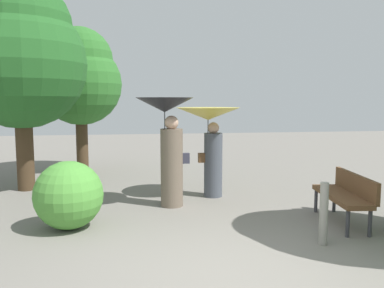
{
  "coord_description": "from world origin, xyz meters",
  "views": [
    {
      "loc": [
        -1.26,
        -4.22,
        2.03
      ],
      "look_at": [
        0.0,
        3.71,
        1.15
      ],
      "focal_mm": 36.71,
      "sensor_mm": 36.0,
      "label": 1
    }
  ],
  "objects": [
    {
      "name": "tree_near_left",
      "position": [
        -2.64,
        7.44,
        2.72
      ],
      "size": [
        2.34,
        2.34,
        4.11
      ],
      "color": "#42301E",
      "rests_on": "ground"
    },
    {
      "name": "person_right",
      "position": [
        0.4,
        3.84,
        1.43
      ],
      "size": [
        1.34,
        1.34,
        1.89
      ],
      "rotation": [
        0.0,
        0.0,
        1.59
      ],
      "color": "#474C56",
      "rests_on": "ground"
    },
    {
      "name": "bush_path_left",
      "position": [
        -2.24,
        2.11,
        0.55
      ],
      "size": [
        1.09,
        1.09,
        1.09
      ],
      "primitive_type": "sphere",
      "color": "#4C9338",
      "rests_on": "ground"
    },
    {
      "name": "tree_mid_left",
      "position": [
        -3.63,
        5.12,
        3.09
      ],
      "size": [
        2.89,
        2.89,
        4.77
      ],
      "color": "#42301E",
      "rests_on": "ground"
    },
    {
      "name": "path_marker_post",
      "position": [
        1.42,
        0.81,
        0.45
      ],
      "size": [
        0.12,
        0.12,
        0.9
      ],
      "primitive_type": "cylinder",
      "color": "gray",
      "rests_on": "ground"
    },
    {
      "name": "park_bench",
      "position": [
        2.26,
        1.67,
        0.51
      ],
      "size": [
        0.66,
        1.55,
        0.83
      ],
      "rotation": [
        0.0,
        0.0,
        -1.69
      ],
      "color": "#38383D",
      "rests_on": "ground"
    },
    {
      "name": "ground_plane",
      "position": [
        0.0,
        0.0,
        0.0
      ],
      "size": [
        40.0,
        40.0,
        0.0
      ],
      "primitive_type": "plane",
      "color": "slate"
    },
    {
      "name": "person_left",
      "position": [
        -0.54,
        3.21,
        1.42
      ],
      "size": [
        1.1,
        1.1,
        2.1
      ],
      "rotation": [
        0.0,
        0.0,
        1.59
      ],
      "color": "#6B5B4C",
      "rests_on": "ground"
    }
  ]
}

